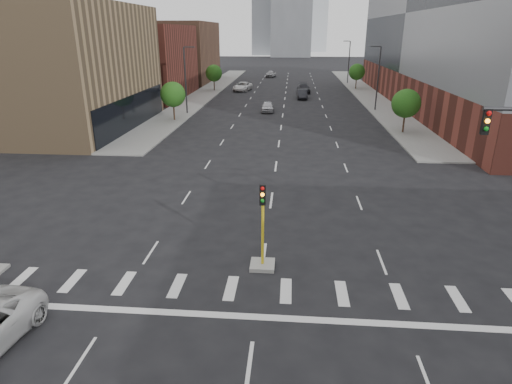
# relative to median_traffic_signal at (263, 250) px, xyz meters

# --- Properties ---
(sidewalk_left_far) EXTENTS (5.00, 92.00, 0.15)m
(sidewalk_left_far) POSITION_rel_median_traffic_signal_xyz_m (-15.00, 65.03, -0.90)
(sidewalk_left_far) COLOR gray
(sidewalk_left_far) RESTS_ON ground
(sidewalk_right_far) EXTENTS (5.00, 92.00, 0.15)m
(sidewalk_right_far) POSITION_rel_median_traffic_signal_xyz_m (15.00, 65.03, -0.90)
(sidewalk_right_far) COLOR gray
(sidewalk_right_far) RESTS_ON ground
(building_left_mid) EXTENTS (20.00, 24.00, 14.00)m
(building_left_mid) POSITION_rel_median_traffic_signal_xyz_m (-27.50, 31.03, 6.03)
(building_left_mid) COLOR #8F7351
(building_left_mid) RESTS_ON ground
(building_left_far_a) EXTENTS (20.00, 22.00, 12.00)m
(building_left_far_a) POSITION_rel_median_traffic_signal_xyz_m (-27.50, 57.03, 5.03)
(building_left_far_a) COLOR brown
(building_left_far_a) RESTS_ON ground
(building_left_far_b) EXTENTS (20.00, 24.00, 13.00)m
(building_left_far_b) POSITION_rel_median_traffic_signal_xyz_m (-27.50, 83.03, 5.53)
(building_left_far_b) COLOR brown
(building_left_far_b) RESTS_ON ground
(building_right_main) EXTENTS (24.00, 70.00, 22.00)m
(building_right_main) POSITION_rel_median_traffic_signal_xyz_m (29.50, 51.03, 10.03)
(building_right_main) COLOR brown
(building_right_main) RESTS_ON ground
(tower_mid) EXTENTS (18.00, 18.00, 44.00)m
(tower_mid) POSITION_rel_median_traffic_signal_xyz_m (0.00, 191.03, 21.03)
(tower_mid) COLOR slate
(tower_mid) RESTS_ON ground
(median_traffic_signal) EXTENTS (1.20, 1.20, 4.40)m
(median_traffic_signal) POSITION_rel_median_traffic_signal_xyz_m (0.00, 0.00, 0.00)
(median_traffic_signal) COLOR #999993
(median_traffic_signal) RESTS_ON ground
(streetlight_right_a) EXTENTS (1.60, 0.22, 9.07)m
(streetlight_right_a) POSITION_rel_median_traffic_signal_xyz_m (13.41, 46.03, 4.04)
(streetlight_right_a) COLOR #2D2D30
(streetlight_right_a) RESTS_ON ground
(streetlight_right_b) EXTENTS (1.60, 0.22, 9.07)m
(streetlight_right_b) POSITION_rel_median_traffic_signal_xyz_m (13.41, 81.03, 4.04)
(streetlight_right_b) COLOR #2D2D30
(streetlight_right_b) RESTS_ON ground
(streetlight_left) EXTENTS (1.60, 0.22, 9.07)m
(streetlight_left) POSITION_rel_median_traffic_signal_xyz_m (-13.41, 41.03, 4.04)
(streetlight_left) COLOR #2D2D30
(streetlight_left) RESTS_ON ground
(tree_left_near) EXTENTS (3.20, 3.20, 4.85)m
(tree_left_near) POSITION_rel_median_traffic_signal_xyz_m (-14.00, 36.03, 2.42)
(tree_left_near) COLOR #382619
(tree_left_near) RESTS_ON ground
(tree_left_far) EXTENTS (3.20, 3.20, 4.85)m
(tree_left_far) POSITION_rel_median_traffic_signal_xyz_m (-14.00, 66.03, 2.42)
(tree_left_far) COLOR #382619
(tree_left_far) RESTS_ON ground
(tree_right_near) EXTENTS (3.20, 3.20, 4.85)m
(tree_right_near) POSITION_rel_median_traffic_signal_xyz_m (14.00, 31.03, 2.42)
(tree_right_near) COLOR #382619
(tree_right_near) RESTS_ON ground
(tree_right_far) EXTENTS (3.20, 3.20, 4.85)m
(tree_right_far) POSITION_rel_median_traffic_signal_xyz_m (14.00, 71.03, 2.42)
(tree_right_far) COLOR #382619
(tree_right_far) RESTS_ON ground
(car_near_left) EXTENTS (1.86, 4.36, 1.47)m
(car_near_left) POSITION_rel_median_traffic_signal_xyz_m (-2.27, 43.88, -0.24)
(car_near_left) COLOR #B6B7BC
(car_near_left) RESTS_ON ground
(car_mid_right) EXTENTS (1.85, 4.87, 1.59)m
(car_mid_right) POSITION_rel_median_traffic_signal_xyz_m (2.96, 57.02, -0.18)
(car_mid_right) COLOR black
(car_mid_right) RESTS_ON ground
(car_far_left) EXTENTS (3.64, 6.40, 1.69)m
(car_far_left) POSITION_rel_median_traffic_signal_xyz_m (-8.50, 66.73, -0.13)
(car_far_left) COLOR silver
(car_far_left) RESTS_ON ground
(car_deep_right) EXTENTS (2.52, 5.74, 1.64)m
(car_deep_right) POSITION_rel_median_traffic_signal_xyz_m (3.39, 65.06, -0.15)
(car_deep_right) COLOR black
(car_deep_right) RESTS_ON ground
(car_distant) EXTENTS (2.67, 5.15, 1.68)m
(car_distant) POSITION_rel_median_traffic_signal_xyz_m (-4.30, 93.90, -0.14)
(car_distant) COLOR #A0A0A4
(car_distant) RESTS_ON ground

